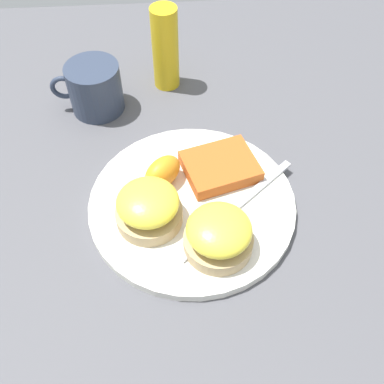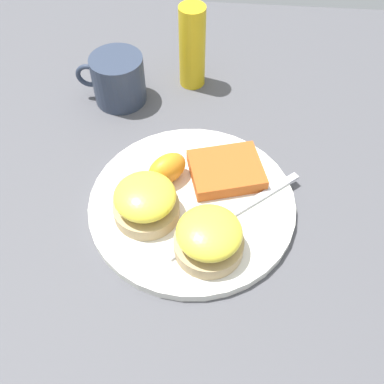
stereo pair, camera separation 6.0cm
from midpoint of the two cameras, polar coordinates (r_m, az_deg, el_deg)
name	(u,v)px [view 2 (the right image)]	position (r m, az deg, el deg)	size (l,w,h in m)	color
ground_plane	(192,207)	(0.63, 2.73, -2.09)	(1.10, 1.10, 0.00)	#4C4C51
plate	(192,204)	(0.62, 2.76, -1.71)	(0.28, 0.28, 0.01)	silver
sandwich_benedict_left	(146,202)	(0.58, -3.01, -1.41)	(0.09, 0.09, 0.06)	tan
sandwich_benedict_right	(209,238)	(0.55, 5.30, -5.99)	(0.09, 0.09, 0.06)	tan
hashbrown_patty	(226,170)	(0.64, 7.03, 2.58)	(0.10, 0.08, 0.02)	#B6541E
orange_wedge	(167,169)	(0.62, -0.46, 2.77)	(0.06, 0.04, 0.04)	orange
fork	(226,217)	(0.60, 7.23, -3.42)	(0.18, 0.16, 0.00)	silver
cup	(118,79)	(0.77, -7.14, 13.91)	(0.11, 0.09, 0.08)	#2D384C
condiment_bottle	(192,47)	(0.78, 2.34, 17.79)	(0.04, 0.04, 0.14)	gold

